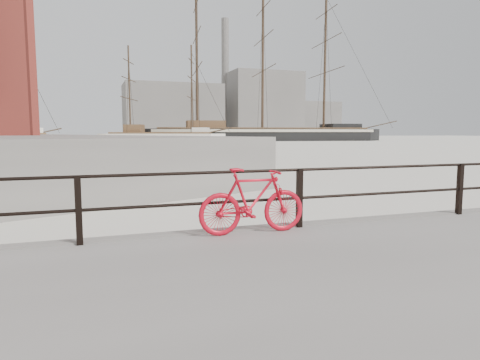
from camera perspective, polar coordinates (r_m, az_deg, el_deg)
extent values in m
plane|color=white|center=(9.66, 26.34, -5.97)|extent=(400.00, 400.00, 0.00)
imported|color=red|center=(6.76, 1.69, -2.79)|extent=(1.75, 0.28, 1.06)
cube|color=gray|center=(149.16, -8.99, 9.01)|extent=(32.00, 18.00, 18.00)
cube|color=gray|center=(163.99, 2.97, 9.88)|extent=(26.00, 20.00, 24.00)
cube|color=gray|center=(178.13, 9.28, 7.92)|extent=(20.00, 16.00, 14.00)
cylinder|color=gray|center=(165.22, -1.98, 13.35)|extent=(2.80, 2.80, 44.00)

